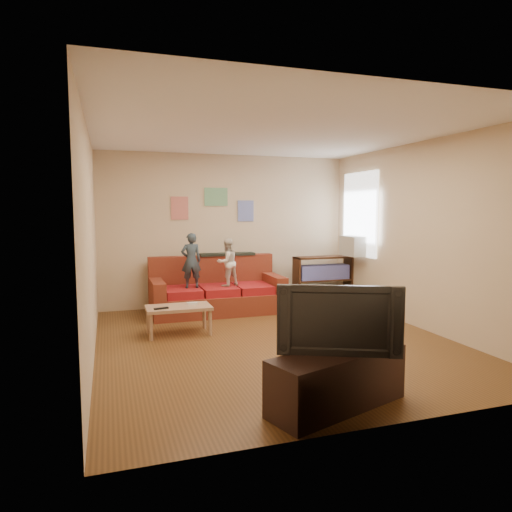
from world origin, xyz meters
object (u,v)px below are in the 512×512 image
object	(u,v)px
child_a	(191,261)
file_box	(313,301)
sofa	(216,293)
television	(339,318)
coffee_table	(179,310)
tv_stand	(337,380)
bookshelf	(323,282)
child_b	(227,262)

from	to	relation	value
child_a	file_box	distance (m)	2.22
child_a	sofa	bearing A→B (deg)	-158.23
sofa	television	bearing A→B (deg)	-87.84
coffee_table	file_box	bearing A→B (deg)	19.45
tv_stand	television	bearing A→B (deg)	161.52
sofa	coffee_table	distance (m)	1.48
sofa	television	size ratio (longest dim) A/B	2.08
bookshelf	tv_stand	distance (m)	4.51
sofa	bookshelf	bearing A→B (deg)	2.38
television	file_box	bearing A→B (deg)	92.13
child_a	file_box	xyz separation A→B (m)	(2.07, -0.19, -0.76)
file_box	tv_stand	world-z (taller)	tv_stand
child_a	coffee_table	distance (m)	1.25
child_b	television	bearing A→B (deg)	69.23
child_b	file_box	distance (m)	1.65
child_a	television	distance (m)	3.88
bookshelf	tv_stand	xyz separation A→B (m)	(-1.88, -4.09, -0.14)
television	child_a	bearing A→B (deg)	123.05
child_b	sofa	bearing A→B (deg)	-70.60
coffee_table	sofa	bearing A→B (deg)	56.31
sofa	tv_stand	world-z (taller)	sofa
coffee_table	child_b	bearing A→B (deg)	47.47
child_a	bookshelf	world-z (taller)	child_a
sofa	file_box	size ratio (longest dim) A/B	5.28
sofa	file_box	distance (m)	1.67
child_b	file_box	xyz separation A→B (m)	(1.47, -0.19, -0.71)
coffee_table	file_box	xyz separation A→B (m)	(2.44, 0.86, -0.20)
coffee_table	tv_stand	size ratio (longest dim) A/B	0.67
tv_stand	sofa	bearing A→B (deg)	73.68
child_b	child_a	bearing A→B (deg)	-20.82
file_box	television	xyz separation A→B (m)	(-1.47, -3.64, 0.65)
child_a	file_box	world-z (taller)	child_a
file_box	tv_stand	xyz separation A→B (m)	(-1.47, -3.64, 0.10)
child_b	coffee_table	bearing A→B (deg)	26.66
child_b	tv_stand	world-z (taller)	child_b
child_b	bookshelf	bearing A→B (deg)	167.00
sofa	child_a	xyz separation A→B (m)	(-0.45, -0.17, 0.58)
file_box	television	size ratio (longest dim) A/B	0.39
sofa	coffee_table	xyz separation A→B (m)	(-0.82, -1.23, 0.02)
child_a	coffee_table	xyz separation A→B (m)	(-0.37, -1.06, -0.56)
child_b	television	size ratio (longest dim) A/B	0.75
child_a	coffee_table	size ratio (longest dim) A/B	1.01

